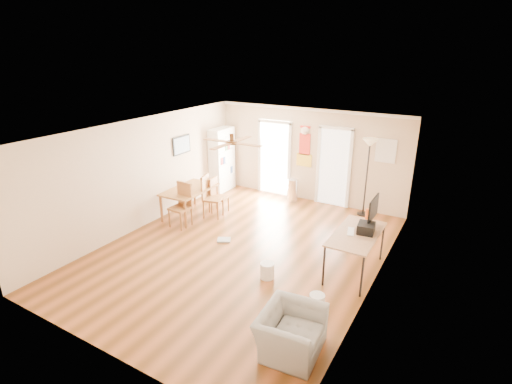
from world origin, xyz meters
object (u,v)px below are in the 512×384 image
Objects in this scene: dining_chair_near at (180,206)px; computer_desk at (355,253)px; dining_table at (190,202)px; wastebasket_b at (317,302)px; trash_can at (293,190)px; dining_chair_right_a at (220,196)px; torchiere_lamp at (366,178)px; printer at (366,228)px; armchair at (291,332)px; wastebasket_a at (267,270)px; bookshelf at (222,160)px; dining_chair_right_b at (213,197)px.

dining_chair_near is 0.69× the size of computer_desk.
dining_table reaches higher than wastebasket_b.
computer_desk is at bearing -46.81° from trash_can.
dining_chair_right_a is at bearing -127.72° from trash_can.
torchiere_lamp is 5.71× the size of printer.
dining_chair_near is at bearing -178.78° from computer_desk.
wastebasket_b is 0.31× the size of armchair.
torchiere_lamp is at bearing 79.15° from wastebasket_a.
printer is at bearing -11.11° from armchair.
dining_chair_right_b is at bearing -63.66° from bookshelf.
printer is (4.05, -0.68, 0.38)m from dining_chair_right_b.
wastebasket_a is at bearing -148.92° from printer.
torchiere_lamp is at bearing -70.64° from dining_chair_right_a.
dining_chair_right_a is 5.20m from armchair.
armchair is at bearing -93.73° from computer_desk.
bookshelf reaches higher than dining_table.
dining_table is at bearing -80.75° from bookshelf.
wastebasket_a is 1.25m from wastebasket_b.
armchair is (-0.16, -2.51, -0.10)m from computer_desk.
trash_can is 3.87m from printer.
computer_desk is 4.40× the size of printer.
wastebasket_b is (2.44, -4.25, -0.18)m from trash_can.
dining_chair_right_a is 2.14m from trash_can.
wastebasket_a is (2.57, -1.83, -0.39)m from dining_chair_right_b.
printer is at bearing -5.36° from dining_table.
bookshelf is at bearing 104.50° from dining_chair_near.
dining_chair_right_b is at bearing 163.80° from printer.
computer_desk is at bearing -29.52° from bookshelf.
dining_chair_near is 4.75m from armchair.
trash_can is 0.42× the size of computer_desk.
dining_table is 0.73× the size of torchiere_lamp.
dining_chair_right_b is at bearing 70.74° from dining_chair_near.
bookshelf reaches higher than trash_can.
dining_chair_right_b is at bearing 171.58° from dining_chair_right_a.
printer is at bearing -111.94° from dining_chair_right_a.
armchair is (4.69, -5.06, -0.64)m from bookshelf.
printer reaches higher than armchair.
dining_chair_right_b is 3.66× the size of wastebasket_b.
dining_chair_right_b reaches higher than armchair.
wastebasket_a is (1.26, -3.81, -0.17)m from trash_can.
trash_can is 2.20× the size of wastebasket_b.
trash_can reaches higher than armchair.
dining_table is 4.93× the size of wastebasket_b.
armchair reaches higher than wastebasket_a.
dining_chair_right_a reaches higher than trash_can.
printer reaches higher than wastebasket_a.
armchair is at bearing -146.01° from dining_chair_right_b.
dining_chair_right_b is 3.50× the size of wastebasket_a.
dining_table reaches higher than armchair.
computer_desk is (4.85, -2.56, -0.54)m from bookshelf.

